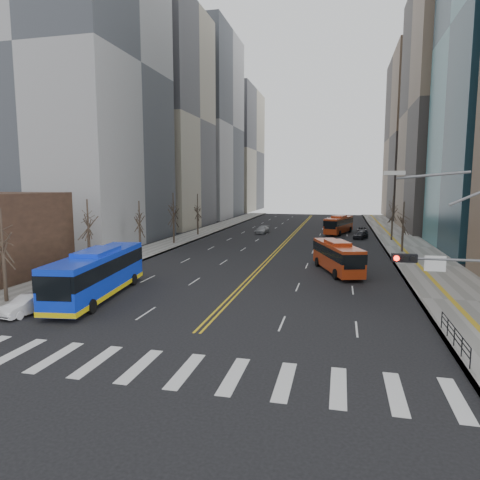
% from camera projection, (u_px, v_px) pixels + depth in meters
% --- Properties ---
extents(ground, '(220.00, 220.00, 0.00)m').
position_uv_depth(ground, '(162.00, 368.00, 20.58)').
color(ground, black).
extents(sidewalk_right, '(7.00, 130.00, 0.15)m').
position_uv_depth(sidewalk_right, '(408.00, 247.00, 59.99)').
color(sidewalk_right, gray).
rests_on(sidewalk_right, ground).
extents(sidewalk_left, '(5.00, 130.00, 0.15)m').
position_uv_depth(sidewalk_left, '(181.00, 240.00, 67.76)').
color(sidewalk_left, gray).
rests_on(sidewalk_left, ground).
extents(crosswalk, '(26.70, 4.00, 0.01)m').
position_uv_depth(crosswalk, '(162.00, 368.00, 20.58)').
color(crosswalk, silver).
rests_on(crosswalk, ground).
extents(centerline, '(0.55, 100.00, 0.01)m').
position_uv_depth(centerline, '(292.00, 236.00, 73.65)').
color(centerline, gold).
rests_on(centerline, ground).
extents(office_towers, '(83.00, 134.00, 58.00)m').
position_uv_depth(office_towers, '(302.00, 106.00, 83.56)').
color(office_towers, '#9A9A9D').
rests_on(office_towers, ground).
extents(signal_mast, '(5.37, 0.37, 9.39)m').
position_uv_depth(signal_mast, '(470.00, 275.00, 18.73)').
color(signal_mast, slate).
rests_on(signal_mast, ground).
extents(pedestrian_railing, '(0.06, 6.06, 1.02)m').
position_uv_depth(pedestrian_railing, '(454.00, 334.00, 22.99)').
color(pedestrian_railing, black).
rests_on(pedestrian_railing, sidewalk_right).
extents(street_trees, '(35.20, 47.20, 7.60)m').
position_uv_depth(street_trees, '(218.00, 215.00, 54.93)').
color(street_trees, '#31291E').
rests_on(street_trees, ground).
extents(blue_bus, '(4.54, 13.37, 3.79)m').
position_uv_depth(blue_bus, '(98.00, 272.00, 33.33)').
color(blue_bus, '#0E30D8').
rests_on(blue_bus, ground).
extents(red_bus_near, '(5.34, 10.20, 3.20)m').
position_uv_depth(red_bus_near, '(337.00, 255.00, 42.80)').
color(red_bus_near, '#AD3312').
rests_on(red_bus_near, ground).
extents(red_bus_far, '(5.15, 10.54, 3.28)m').
position_uv_depth(red_bus_far, '(339.00, 224.00, 76.32)').
color(red_bus_far, '#AD3312').
rests_on(red_bus_far, ground).
extents(car_white, '(2.02, 4.14, 1.31)m').
position_uv_depth(car_white, '(27.00, 305.00, 29.14)').
color(car_white, silver).
rests_on(car_white, ground).
extents(car_dark_mid, '(2.87, 4.23, 1.34)m').
position_uv_depth(car_dark_mid, '(361.00, 235.00, 69.38)').
color(car_dark_mid, black).
rests_on(car_dark_mid, ground).
extents(car_silver, '(2.29, 4.69, 1.31)m').
position_uv_depth(car_silver, '(262.00, 230.00, 77.00)').
color(car_silver, '#939498').
rests_on(car_silver, ground).
extents(car_dark_far, '(1.94, 4.00, 1.10)m').
position_uv_depth(car_dark_far, '(362.00, 230.00, 77.77)').
color(car_dark_far, black).
rests_on(car_dark_far, ground).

